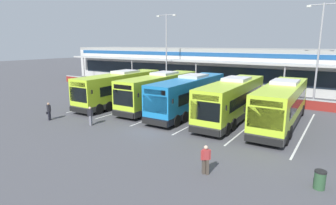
{
  "coord_description": "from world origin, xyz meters",
  "views": [
    {
      "loc": [
        12.77,
        -17.46,
        6.87
      ],
      "look_at": [
        -0.55,
        3.0,
        1.6
      ],
      "focal_mm": 29.51,
      "sensor_mm": 36.0,
      "label": 1
    }
  ],
  "objects": [
    {
      "name": "coach_bus_centre",
      "position": [
        -0.07,
        6.09,
        1.79
      ],
      "size": [
        3.13,
        12.21,
        3.78
      ],
      "color": "#1972B7",
      "rests_on": "ground"
    },
    {
      "name": "coach_bus_right_centre",
      "position": [
        4.31,
        6.2,
        1.79
      ],
      "size": [
        3.13,
        12.21,
        3.78
      ],
      "color": "#B7DB2D",
      "rests_on": "ground"
    },
    {
      "name": "bay_stripe_mid_east",
      "position": [
        6.3,
        6.0,
        0.0
      ],
      "size": [
        0.14,
        13.0,
        0.01
      ],
      "primitive_type": "cube",
      "color": "silver",
      "rests_on": "ground"
    },
    {
      "name": "bay_stripe_mid_west",
      "position": [
        -2.1,
        6.0,
        0.0
      ],
      "size": [
        0.14,
        13.0,
        0.01
      ],
      "primitive_type": "cube",
      "color": "silver",
      "rests_on": "ground"
    },
    {
      "name": "litter_bin",
      "position": [
        12.25,
        -3.34,
        0.47
      ],
      "size": [
        0.54,
        0.54,
        0.93
      ],
      "color": "#2D5133",
      "rests_on": "ground"
    },
    {
      "name": "coach_bus_leftmost",
      "position": [
        -8.63,
        5.52,
        1.79
      ],
      "size": [
        3.13,
        12.21,
        3.78
      ],
      "color": "#B7DB2D",
      "rests_on": "ground"
    },
    {
      "name": "ground_plane",
      "position": [
        0.0,
        0.0,
        0.0
      ],
      "size": [
        200.0,
        200.0,
        0.0
      ],
      "primitive_type": "plane",
      "color": "#4C4C51"
    },
    {
      "name": "coach_bus_rightmost",
      "position": [
        8.44,
        6.56,
        1.79
      ],
      "size": [
        3.13,
        12.21,
        3.78
      ],
      "color": "#B7DB2D",
      "rests_on": "ground"
    },
    {
      "name": "red_barrier_wall",
      "position": [
        0.0,
        14.5,
        0.56
      ],
      "size": [
        60.0,
        0.4,
        1.1
      ],
      "color": "maroon",
      "rests_on": "ground"
    },
    {
      "name": "coach_bus_left_centre",
      "position": [
        -3.95,
        6.61,
        1.79
      ],
      "size": [
        3.13,
        12.21,
        3.78
      ],
      "color": "#B7DB2D",
      "rests_on": "ground"
    },
    {
      "name": "pedestrian_in_dark_coat",
      "position": [
        -5.09,
        -2.11,
        0.87
      ],
      "size": [
        0.54,
        0.29,
        1.62
      ],
      "color": "slate",
      "rests_on": "ground"
    },
    {
      "name": "bay_stripe_far_west",
      "position": [
        -10.5,
        6.0,
        0.0
      ],
      "size": [
        0.14,
        13.0,
        0.01
      ],
      "primitive_type": "cube",
      "color": "silver",
      "rests_on": "ground"
    },
    {
      "name": "lamp_post_west",
      "position": [
        -10.19,
        17.36,
        6.29
      ],
      "size": [
        3.24,
        0.28,
        11.0
      ],
      "color": "#9E9EA3",
      "rests_on": "ground"
    },
    {
      "name": "pedestrian_with_handbag",
      "position": [
        -9.52,
        -3.02,
        0.86
      ],
      "size": [
        0.63,
        0.35,
        1.62
      ],
      "color": "black",
      "rests_on": "ground"
    },
    {
      "name": "lamp_post_centre",
      "position": [
        9.9,
        16.93,
        6.29
      ],
      "size": [
        3.24,
        0.28,
        11.0
      ],
      "color": "#9E9EA3",
      "rests_on": "ground"
    },
    {
      "name": "bay_stripe_centre",
      "position": [
        2.1,
        6.0,
        0.0
      ],
      "size": [
        0.14,
        13.0,
        0.01
      ],
      "primitive_type": "cube",
      "color": "silver",
      "rests_on": "ground"
    },
    {
      "name": "pedestrian_child",
      "position": [
        7.0,
        -4.94,
        0.87
      ],
      "size": [
        0.44,
        0.45,
        1.62
      ],
      "color": "#4C4238",
      "rests_on": "ground"
    },
    {
      "name": "bay_stripe_east",
      "position": [
        10.5,
        6.0,
        0.0
      ],
      "size": [
        0.14,
        13.0,
        0.01
      ],
      "primitive_type": "cube",
      "color": "silver",
      "rests_on": "ground"
    },
    {
      "name": "terminal_building",
      "position": [
        -0.0,
        26.91,
        3.01
      ],
      "size": [
        70.0,
        13.0,
        6.0
      ],
      "color": "silver",
      "rests_on": "ground"
    },
    {
      "name": "bay_stripe_west",
      "position": [
        -6.3,
        6.0,
        0.0
      ],
      "size": [
        0.14,
        13.0,
        0.01
      ],
      "primitive_type": "cube",
      "color": "silver",
      "rests_on": "ground"
    }
  ]
}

